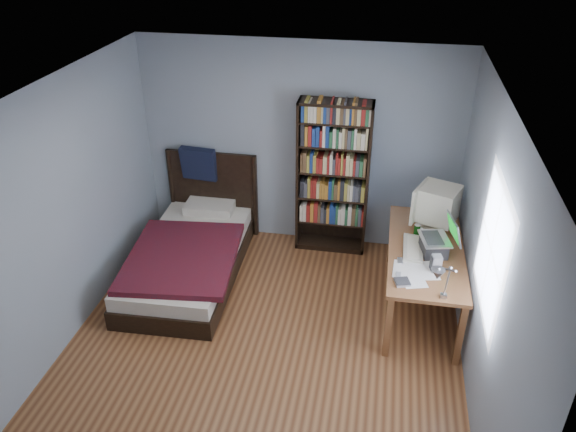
% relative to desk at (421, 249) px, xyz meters
% --- Properties ---
extents(room, '(4.20, 4.24, 2.50)m').
position_rel_desk_xyz_m(room, '(-1.48, -1.40, 0.83)').
color(room, brown).
rests_on(room, ground).
extents(desk, '(0.75, 1.72, 0.73)m').
position_rel_desk_xyz_m(desk, '(0.00, 0.00, 0.00)').
color(desk, brown).
rests_on(desk, floor).
extents(crt_monitor, '(0.54, 0.49, 0.47)m').
position_rel_desk_xyz_m(crt_monitor, '(0.08, -0.00, 0.58)').
color(crt_monitor, beige).
rests_on(crt_monitor, desk).
extents(laptop, '(0.41, 0.40, 0.42)m').
position_rel_desk_xyz_m(laptop, '(0.08, -0.55, 0.43)').
color(laptop, '#2D2D30').
rests_on(laptop, desk).
extents(desk_lamp, '(0.22, 0.48, 0.57)m').
position_rel_desk_xyz_m(desk_lamp, '(0.01, -1.61, 0.77)').
color(desk_lamp, '#99999E').
rests_on(desk_lamp, desk).
extents(keyboard, '(0.20, 0.50, 0.05)m').
position_rel_desk_xyz_m(keyboard, '(-0.13, -0.52, 0.33)').
color(keyboard, '#B6B198').
rests_on(keyboard, desk).
extents(speaker, '(0.10, 0.10, 0.17)m').
position_rel_desk_xyz_m(speaker, '(0.07, -0.86, 0.40)').
color(speaker, gray).
rests_on(speaker, desk).
extents(soda_can, '(0.07, 0.07, 0.12)m').
position_rel_desk_xyz_m(soda_can, '(-0.09, -0.22, 0.37)').
color(soda_can, '#07370B').
rests_on(soda_can, desk).
extents(mouse, '(0.07, 0.11, 0.04)m').
position_rel_desk_xyz_m(mouse, '(-0.05, -0.15, 0.33)').
color(mouse, silver).
rests_on(mouse, desk).
extents(phone_silver, '(0.06, 0.10, 0.02)m').
position_rel_desk_xyz_m(phone_silver, '(-0.26, -0.76, 0.32)').
color(phone_silver, silver).
rests_on(phone_silver, desk).
extents(phone_grey, '(0.05, 0.09, 0.02)m').
position_rel_desk_xyz_m(phone_grey, '(-0.27, -1.01, 0.32)').
color(phone_grey, gray).
rests_on(phone_grey, desk).
extents(external_drive, '(0.16, 0.16, 0.03)m').
position_rel_desk_xyz_m(external_drive, '(-0.24, -1.12, 0.32)').
color(external_drive, gray).
rests_on(external_drive, desk).
extents(bookshelf, '(0.85, 0.30, 1.88)m').
position_rel_desk_xyz_m(bookshelf, '(-1.07, 0.54, 0.52)').
color(bookshelf, black).
rests_on(bookshelf, floor).
extents(bed, '(1.29, 2.22, 1.16)m').
position_rel_desk_xyz_m(bed, '(-2.60, -0.28, -0.17)').
color(bed, black).
rests_on(bed, floor).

